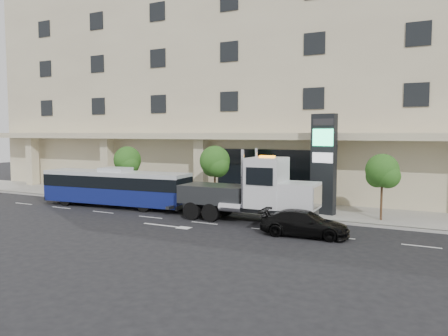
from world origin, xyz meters
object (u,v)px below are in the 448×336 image
object	(u,v)px
city_bus	(116,187)
signage_pylon	(323,163)
black_sedan	(304,223)
tow_truck	(253,192)

from	to	relation	value
city_bus	signage_pylon	bearing A→B (deg)	8.94
black_sedan	tow_truck	bearing A→B (deg)	56.44
tow_truck	signage_pylon	distance (m)	5.30
black_sedan	signage_pylon	size ratio (longest dim) A/B	0.72
tow_truck	signage_pylon	world-z (taller)	signage_pylon
black_sedan	signage_pylon	xyz separation A→B (m)	(-0.54, 6.01, 2.79)
city_bus	signage_pylon	world-z (taller)	signage_pylon
city_bus	signage_pylon	size ratio (longest dim) A/B	1.78
city_bus	black_sedan	bearing A→B (deg)	-14.13
city_bus	tow_truck	size ratio (longest dim) A/B	1.18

